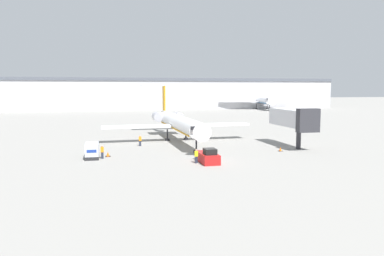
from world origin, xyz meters
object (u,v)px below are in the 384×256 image
Objects in this scene: worker_by_wing at (140,140)px; traffic_cone_right at (280,149)px; worker_on_apron at (102,152)px; jet_bridge at (293,118)px; worker_near_tug at (196,156)px; traffic_cone_left at (108,154)px; pushback_tug at (208,157)px; airplane_parked_far_left at (262,100)px; luggage_cart at (92,151)px; airplane_main at (177,122)px.

worker_by_wing reaches higher than traffic_cone_right.
jet_bridge reaches higher than worker_on_apron.
worker_near_tug is 0.98× the size of worker_on_apron.
worker_near_tug is 12.53m from traffic_cone_left.
worker_on_apron reaches higher than worker_near_tug.
pushback_tug is at bearing -151.17° from jet_bridge.
jet_bridge reaches higher than worker_near_tug.
worker_near_tug is (-1.48, -0.06, 0.20)m from pushback_tug.
jet_bridge is (-38.98, -100.09, 0.28)m from airplane_parked_far_left.
airplane_parked_far_left is at bearing 68.72° from jet_bridge.
luggage_cart is 2.08× the size of worker_on_apron.
worker_by_wing is at bearing 51.89° from luggage_cart.
worker_by_wing is at bearing 109.53° from worker_near_tug.
traffic_cone_left is at bearing -132.78° from airplane_main.
worker_on_apron is (-5.75, -9.57, 0.02)m from worker_by_wing.
worker_near_tug reaches higher than worker_by_wing.
luggage_cart is 1.42m from worker_on_apron.
pushback_tug is 1.50m from worker_near_tug.
jet_bridge is (15.98, 8.80, 3.74)m from pushback_tug.
jet_bridge is at bearing -15.47° from worker_by_wing.
jet_bridge reaches higher than worker_by_wing.
airplane_main is at bearing 44.34° from luggage_cart.
pushback_tug is 122.02m from airplane_parked_far_left.
airplane_main is at bearing 131.56° from traffic_cone_right.
airplane_parked_far_left is (54.99, 89.18, 0.86)m from airplane_main.
pushback_tug is at bearing -116.78° from airplane_parked_far_left.
traffic_cone_left is at bearing 177.04° from traffic_cone_right.
airplane_main reaches higher than pushback_tug.
airplane_main is 19.41m from jet_bridge.
airplane_main is 6.58× the size of pushback_tug.
luggage_cart is (-13.86, -13.55, -2.31)m from airplane_main.
traffic_cone_right is 6.31m from jet_bridge.
airplane_main is 17.72m from traffic_cone_left.
traffic_cone_left is (-10.41, 6.95, -0.60)m from worker_near_tug.
luggage_cart is at bearing 156.09° from pushback_tug.
worker_near_tug reaches higher than traffic_cone_right.
airplane_parked_far_left reaches higher than worker_on_apron.
pushback_tug is at bearing 2.44° from worker_near_tug.
traffic_cone_left is 28.24m from jet_bridge.
luggage_cart is at bearing -123.83° from airplane_parked_far_left.
airplane_parked_far_left is at bearing 56.60° from worker_by_wing.
pushback_tug is at bearing -23.91° from luggage_cart.
airplane_parked_far_left reaches higher than jet_bridge.
luggage_cart is (-13.89, 6.16, 0.28)m from pushback_tug.
worker_by_wing is 9.66m from traffic_cone_left.
airplane_main is at bearing -121.66° from airplane_parked_far_left.
worker_on_apron is at bearing -179.82° from traffic_cone_right.
luggage_cart is 0.10× the size of airplane_parked_far_left.
worker_on_apron is (-12.61, 5.55, 0.22)m from pushback_tug.
traffic_cone_right is (25.06, 0.08, -0.63)m from worker_on_apron.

